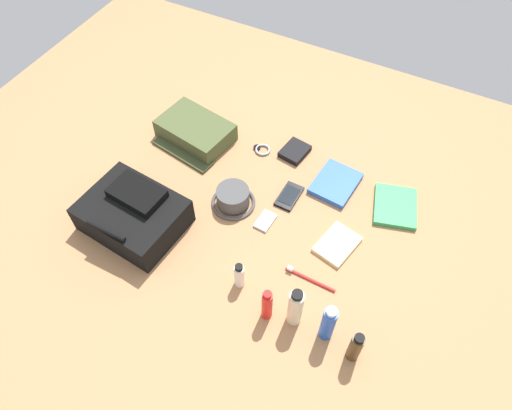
{
  "coord_description": "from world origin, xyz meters",
  "views": [
    {
      "loc": [
        -0.46,
        0.89,
        1.39
      ],
      "look_at": [
        0.0,
        0.0,
        0.04
      ],
      "focal_mm": 33.38,
      "sensor_mm": 36.0,
      "label": 1
    }
  ],
  "objects": [
    {
      "name": "bucket_hat",
      "position": [
        0.09,
        0.01,
        0.03
      ],
      "size": [
        0.16,
        0.16,
        0.07
      ],
      "color": "#484848",
      "rests_on": "ground_plane"
    },
    {
      "name": "backpack",
      "position": [
        0.35,
        0.24,
        0.06
      ],
      "size": [
        0.35,
        0.29,
        0.14
      ],
      "color": "black",
      "rests_on": "ground_plane"
    },
    {
      "name": "media_player",
      "position": [
        -0.05,
        0.02,
        0.01
      ],
      "size": [
        0.06,
        0.09,
        0.01
      ],
      "color": "#B7B7BC",
      "rests_on": "ground_plane"
    },
    {
      "name": "cell_phone",
      "position": [
        -0.08,
        -0.11,
        0.01
      ],
      "size": [
        0.07,
        0.12,
        0.01
      ],
      "color": "black",
      "rests_on": "ground_plane"
    },
    {
      "name": "travel_guidebook",
      "position": [
        -0.21,
        -0.25,
        0.01
      ],
      "size": [
        0.16,
        0.19,
        0.02
      ],
      "color": "blue",
      "rests_on": "ground_plane"
    },
    {
      "name": "toiletry_pouch",
      "position": [
        0.39,
        -0.21,
        0.04
      ],
      "size": [
        0.31,
        0.27,
        0.08
      ],
      "color": "#47512D",
      "rests_on": "ground_plane"
    },
    {
      "name": "notepad",
      "position": [
        -0.31,
        -0.0,
        0.01
      ],
      "size": [
        0.14,
        0.17,
        0.02
      ],
      "primitive_type": "cube",
      "rotation": [
        0.0,
        0.0,
        -0.23
      ],
      "color": "beige",
      "rests_on": "ground_plane"
    },
    {
      "name": "ground_plane",
      "position": [
        0.0,
        0.0,
        -0.01
      ],
      "size": [
        2.64,
        2.02,
        0.02
      ],
      "primitive_type": "cube",
      "color": "#A5754A",
      "rests_on": "ground"
    },
    {
      "name": "paperback_novel",
      "position": [
        -0.44,
        -0.25,
        0.01
      ],
      "size": [
        0.19,
        0.21,
        0.02
      ],
      "color": "#2D934C",
      "rests_on": "ground_plane"
    },
    {
      "name": "wristwatch",
      "position": [
        0.12,
        -0.28,
        0.01
      ],
      "size": [
        0.07,
        0.06,
        0.01
      ],
      "color": "#99999E",
      "rests_on": "ground_plane"
    },
    {
      "name": "toothpaste_tube",
      "position": [
        -0.08,
        0.28,
        0.05
      ],
      "size": [
        0.03,
        0.03,
        0.11
      ],
      "color": "white",
      "rests_on": "ground_plane"
    },
    {
      "name": "lotion_bottle",
      "position": [
        -0.29,
        0.31,
        0.08
      ],
      "size": [
        0.05,
        0.05,
        0.17
      ],
      "color": "beige",
      "rests_on": "ground_plane"
    },
    {
      "name": "sunscreen_spray",
      "position": [
        -0.21,
        0.34,
        0.07
      ],
      "size": [
        0.03,
        0.03,
        0.15
      ],
      "color": "red",
      "rests_on": "ground_plane"
    },
    {
      "name": "cologne_bottle",
      "position": [
        -0.49,
        0.33,
        0.07
      ],
      "size": [
        0.04,
        0.04,
        0.14
      ],
      "color": "#473319",
      "rests_on": "ground_plane"
    },
    {
      "name": "deodorant_spray",
      "position": [
        -0.4,
        0.31,
        0.08
      ],
      "size": [
        0.04,
        0.04,
        0.17
      ],
      "color": "blue",
      "rests_on": "ground_plane"
    },
    {
      "name": "toothbrush",
      "position": [
        -0.27,
        0.16,
        0.01
      ],
      "size": [
        0.18,
        0.01,
        0.02
      ],
      "color": "red",
      "rests_on": "ground_plane"
    },
    {
      "name": "wallet",
      "position": [
        -0.01,
        -0.32,
        0.01
      ],
      "size": [
        0.11,
        0.12,
        0.02
      ],
      "primitive_type": "cube",
      "rotation": [
        0.0,
        0.0,
        -0.15
      ],
      "color": "black",
      "rests_on": "ground_plane"
    }
  ]
}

